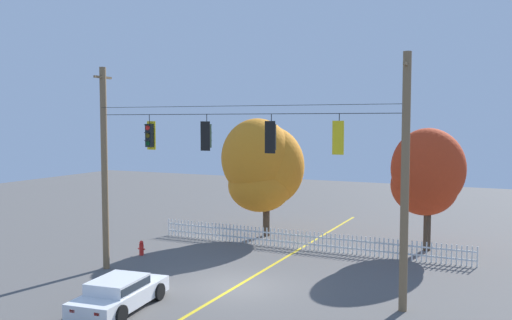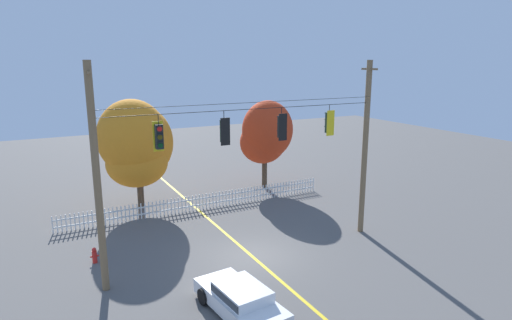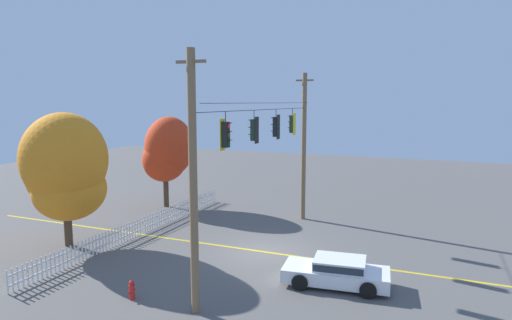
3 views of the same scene
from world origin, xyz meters
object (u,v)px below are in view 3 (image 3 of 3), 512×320
autumn_maple_near_fence (66,168)px  parked_car (337,271)px  fire_hydrant (132,290)px  traffic_signal_southbound_primary (292,124)px  traffic_signal_eastbound_side (225,135)px  traffic_signal_westbound_side (254,130)px  autumn_maple_mid (168,152)px  traffic_signal_northbound_primary (276,127)px

autumn_maple_near_fence → parked_car: (0.57, -13.54, -3.47)m
fire_hydrant → traffic_signal_southbound_primary: bearing=-13.9°
traffic_signal_eastbound_side → traffic_signal_westbound_side: same height
autumn_maple_mid → parked_car: autumn_maple_mid is taller
traffic_signal_southbound_primary → parked_car: (-6.81, -4.12, -5.51)m
traffic_signal_westbound_side → fire_hydrant: traffic_signal_westbound_side is taller
traffic_signal_eastbound_side → traffic_signal_southbound_primary: (8.41, -0.02, 0.02)m
traffic_signal_westbound_side → traffic_signal_southbound_primary: size_ratio=0.99×
traffic_signal_northbound_primary → traffic_signal_southbound_primary: size_ratio=1.01×
fire_hydrant → autumn_maple_mid: bearing=28.4°
traffic_signal_westbound_side → autumn_maple_mid: 12.28m
traffic_signal_eastbound_side → autumn_maple_near_fence: traffic_signal_eastbound_side is taller
traffic_signal_westbound_side → traffic_signal_northbound_primary: same height
autumn_maple_near_fence → autumn_maple_mid: bearing=1.2°
autumn_maple_near_fence → fire_hydrant: size_ratio=9.24×
traffic_signal_eastbound_side → fire_hydrant: bearing=133.5°
traffic_signal_eastbound_side → traffic_signal_westbound_side: size_ratio=1.02×
traffic_signal_eastbound_side → autumn_maple_near_fence: 9.67m
traffic_signal_northbound_primary → fire_hydrant: traffic_signal_northbound_primary is taller
traffic_signal_southbound_primary → traffic_signal_westbound_side: bearing=180.0°
autumn_maple_mid → parked_car: bearing=-122.0°
autumn_maple_near_fence → fire_hydrant: 8.46m
traffic_signal_westbound_side → traffic_signal_eastbound_side: bearing=179.6°
parked_car → fire_hydrant: 8.01m
traffic_signal_southbound_primary → fire_hydrant: traffic_signal_southbound_primary is taller
traffic_signal_northbound_primary → autumn_maple_near_fence: size_ratio=0.22×
autumn_maple_mid → fire_hydrant: size_ratio=8.56×
traffic_signal_westbound_side → autumn_maple_near_fence: traffic_signal_westbound_side is taller
traffic_signal_northbound_primary → fire_hydrant: (-8.27, 2.72, -5.74)m
traffic_signal_northbound_primary → fire_hydrant: 10.42m
traffic_signal_westbound_side → autumn_maple_mid: bearing=52.6°
traffic_signal_eastbound_side → parked_car: (1.61, -4.14, -5.49)m
parked_car → fire_hydrant: parked_car is taller
autumn_maple_mid → fire_hydrant: (-12.74, -6.89, -3.57)m
parked_car → traffic_signal_westbound_side: bearing=73.3°
traffic_signal_southbound_primary → autumn_maple_near_fence: 12.13m
traffic_signal_eastbound_side → fire_hydrant: traffic_signal_eastbound_side is taller
traffic_signal_northbound_primary → parked_car: (-4.11, -4.12, -5.50)m
traffic_signal_northbound_primary → autumn_maple_mid: bearing=65.0°
traffic_signal_westbound_side → traffic_signal_northbound_primary: (2.87, -0.00, -0.01)m
traffic_signal_southbound_primary → autumn_maple_near_fence: (-7.37, 9.42, -2.04)m
traffic_signal_eastbound_side → traffic_signal_northbound_primary: size_ratio=1.00×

